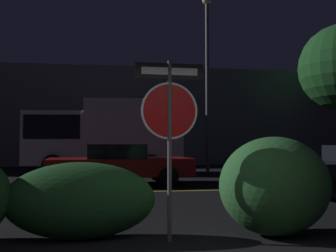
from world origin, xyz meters
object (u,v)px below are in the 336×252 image
(stop_sign, at_px, (170,112))
(street_lamp, at_px, (207,60))
(passing_car_2, at_px, (119,164))
(delivery_truck, at_px, (104,134))
(hedge_bush_3, at_px, (275,186))
(hedge_bush_2, at_px, (80,201))

(stop_sign, height_order, street_lamp, street_lamp)
(passing_car_2, bearing_deg, delivery_truck, -176.11)
(stop_sign, distance_m, street_lamp, 11.92)
(passing_car_2, bearing_deg, hedge_bush_3, 13.63)
(hedge_bush_2, height_order, delivery_truck, delivery_truck)
(hedge_bush_2, height_order, street_lamp, street_lamp)
(stop_sign, bearing_deg, street_lamp, 71.21)
(hedge_bush_3, bearing_deg, hedge_bush_2, 176.45)
(passing_car_2, relative_size, street_lamp, 0.58)
(passing_car_2, xyz_separation_m, street_lamp, (3.89, 4.18, 4.33))
(hedge_bush_2, xyz_separation_m, passing_car_2, (0.59, 6.55, 0.13))
(hedge_bush_3, xyz_separation_m, delivery_truck, (-2.78, 11.04, 0.97))
(hedge_bush_3, distance_m, delivery_truck, 11.43)
(hedge_bush_2, xyz_separation_m, delivery_truck, (-0.03, 10.87, 1.15))
(hedge_bush_3, relative_size, delivery_truck, 0.24)
(delivery_truck, height_order, street_lamp, street_lamp)
(delivery_truck, bearing_deg, stop_sign, -169.78)
(stop_sign, height_order, hedge_bush_2, stop_sign)
(stop_sign, relative_size, hedge_bush_2, 1.18)
(hedge_bush_2, bearing_deg, hedge_bush_3, -3.55)
(stop_sign, relative_size, street_lamp, 0.31)
(stop_sign, xyz_separation_m, passing_car_2, (-0.62, 6.81, -1.09))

